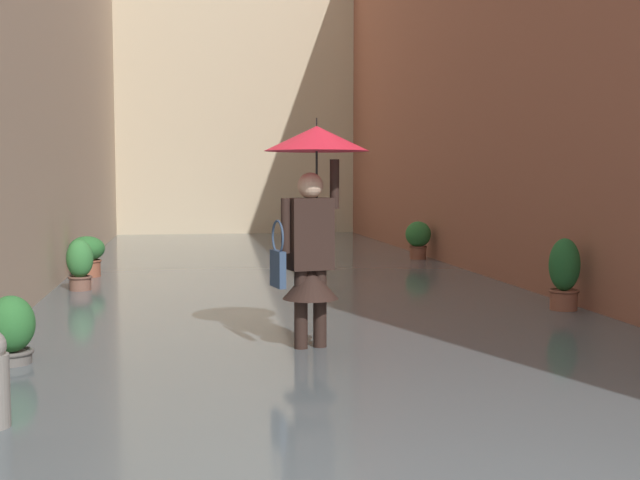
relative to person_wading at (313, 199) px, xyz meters
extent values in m
plane|color=gray|center=(-0.27, -4.99, -1.47)|extent=(60.00, 60.00, 0.00)
cube|color=#515B60|center=(-0.27, -4.99, -1.40)|extent=(7.11, 24.82, 0.14)
cube|color=#935642|center=(-4.32, -4.99, 2.61)|extent=(1.80, 22.82, 8.16)
cube|color=beige|center=(-0.27, -15.30, 4.92)|extent=(9.91, 1.80, 12.79)
cube|color=#4C4233|center=(0.11, 0.02, -1.42)|extent=(0.16, 0.26, 0.10)
cylinder|color=black|center=(0.11, 0.02, -1.00)|extent=(0.14, 0.14, 0.75)
cube|color=#4C4233|center=(-0.06, -0.01, -1.42)|extent=(0.16, 0.26, 0.10)
cylinder|color=black|center=(-0.06, -0.01, -1.00)|extent=(0.14, 0.14, 0.75)
cube|color=black|center=(0.02, 0.00, -0.31)|extent=(0.42, 0.29, 0.63)
cone|color=black|center=(0.02, 0.00, -0.75)|extent=(0.59, 0.59, 0.28)
sphere|color=#DBB293|center=(0.02, 0.00, 0.12)|extent=(0.23, 0.23, 0.23)
cylinder|color=black|center=(-0.20, -0.04, 0.13)|extent=(0.10, 0.10, 0.44)
cylinder|color=black|center=(0.25, 0.05, -0.23)|extent=(0.10, 0.10, 0.48)
cylinder|color=black|center=(-0.03, -0.01, 0.27)|extent=(0.02, 0.02, 0.52)
cone|color=red|center=(-0.03, -0.01, 0.53)|extent=(0.93, 0.93, 0.22)
cylinder|color=black|center=(-0.03, -0.01, 0.67)|extent=(0.01, 0.01, 0.08)
cube|color=#334766|center=(0.32, 0.09, -0.61)|extent=(0.11, 0.29, 0.32)
torus|color=#334766|center=(0.32, 0.09, -0.33)|extent=(0.08, 0.30, 0.30)
cylinder|color=brown|center=(-3.15, -1.51, -1.29)|extent=(0.31, 0.31, 0.36)
torus|color=brown|center=(-3.15, -1.51, -1.11)|extent=(0.34, 0.34, 0.04)
ellipsoid|color=#23602D|center=(-3.15, -1.51, -0.81)|extent=(0.35, 0.35, 0.61)
cylinder|color=#66605B|center=(2.53, 0.20, -1.35)|extent=(0.32, 0.32, 0.24)
torus|color=#56524E|center=(2.53, 0.20, -1.23)|extent=(0.35, 0.35, 0.04)
ellipsoid|color=#2D7033|center=(2.53, 0.20, -1.00)|extent=(0.39, 0.39, 0.46)
cylinder|color=#9E563D|center=(2.60, -5.57, -1.28)|extent=(0.40, 0.40, 0.38)
torus|color=brown|center=(2.60, -5.57, -1.09)|extent=(0.43, 0.43, 0.04)
ellipsoid|color=#2D7033|center=(2.60, -5.57, -0.90)|extent=(0.54, 0.54, 0.38)
cylinder|color=brown|center=(2.52, -4.07, -1.32)|extent=(0.28, 0.28, 0.32)
torus|color=brown|center=(2.52, -4.07, -1.16)|extent=(0.32, 0.32, 0.04)
ellipsoid|color=#387F3D|center=(2.52, -4.07, -0.90)|extent=(0.35, 0.35, 0.51)
cylinder|color=brown|center=(-3.13, -7.22, -1.29)|extent=(0.30, 0.30, 0.37)
torus|color=brown|center=(-3.13, -7.22, -1.10)|extent=(0.34, 0.34, 0.04)
ellipsoid|color=#2D7033|center=(-3.13, -7.22, -0.87)|extent=(0.47, 0.47, 0.47)
camera|label=1|loc=(1.11, 6.93, 0.19)|focal=44.68mm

